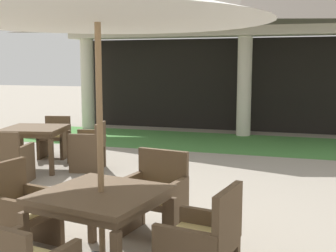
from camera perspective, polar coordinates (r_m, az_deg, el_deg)
ground_plane at (r=4.83m, az=-3.05°, el=-14.90°), size 60.00×60.00×0.00m
background_pavilion at (r=11.94m, az=10.07°, el=13.08°), size 10.35×2.94×3.75m
lawn_strip at (r=10.74m, az=8.77°, el=-2.18°), size 12.15×2.72×0.01m
patio_table_near_foreground at (r=4.08m, az=-8.59°, el=-9.61°), size 1.18×1.18×0.75m
patio_umbrella_near_foreground at (r=3.92m, az=-9.13°, el=15.51°), size 2.98×2.98×2.65m
patio_chair_near_foreground_north at (r=4.94m, az=-1.72°, el=-9.18°), size 0.71×0.63×0.92m
patio_chair_near_foreground_west at (r=4.78m, az=-18.33°, el=-10.52°), size 0.64×0.63×0.90m
patio_chair_near_foreground_east at (r=3.70m, az=4.44°, el=-15.27°), size 0.64×0.64×0.93m
patio_table_mid_left at (r=8.29m, az=-16.82°, el=-0.80°), size 1.20×1.20×0.76m
patio_chair_mid_left_south at (r=7.43m, az=-19.67°, el=-4.06°), size 0.65×0.68×0.86m
patio_chair_mid_left_east at (r=8.01m, az=-10.09°, el=-2.65°), size 0.64×0.69×0.85m
patio_chair_mid_left_north at (r=9.25m, az=-14.41°, el=-1.47°), size 0.64×0.64×0.82m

